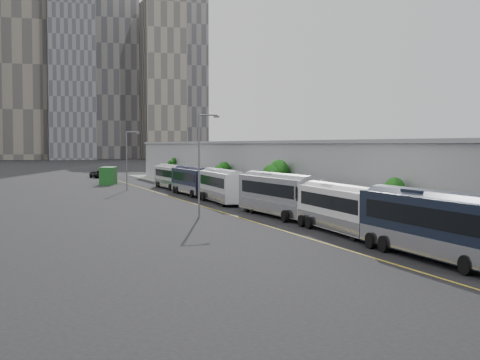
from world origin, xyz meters
name	(u,v)px	position (x,y,z in m)	size (l,w,h in m)	color
sidewalk	(307,206)	(9.00, 55.00, 0.06)	(10.00, 170.00, 0.12)	gray
lane_line	(214,210)	(-1.50, 55.00, 0.01)	(0.12, 160.00, 0.02)	gold
depot	(341,174)	(12.99, 55.00, 3.51)	(12.45, 160.40, 7.20)	gray
skyline	(42,46)	(-2.90, 324.16, 50.85)	(145.00, 64.00, 120.00)	slate
bus_1	(435,231)	(1.60, 19.30, 1.70)	(3.06, 13.82, 4.03)	black
bus_2	(341,213)	(2.17, 32.75, 1.56)	(3.16, 12.75, 3.69)	white
bus_3	(279,198)	(2.28, 46.17, 1.70)	(3.41, 13.91, 4.03)	gray
bus_4	(222,189)	(1.86, 62.90, 1.63)	(3.33, 13.36, 3.87)	silver
bus_5	(192,183)	(1.90, 76.68, 1.60)	(2.89, 12.99, 3.79)	black
bus_6	(171,179)	(2.44, 91.50, 1.53)	(2.78, 12.45, 3.63)	silver
tree_1	(389,195)	(5.70, 31.80, 2.92)	(2.21, 2.21, 4.03)	black
tree_2	(275,173)	(5.43, 55.23, 3.71)	(2.73, 2.73, 5.09)	black
tree_3	(222,171)	(5.77, 76.06, 3.14)	(2.06, 2.06, 4.18)	black
tree_4	(172,165)	(6.28, 107.47, 3.19)	(1.04, 1.04, 3.86)	black
street_lamp_near	(201,158)	(-4.85, 47.72, 5.49)	(2.04, 0.22, 9.57)	#59595E
street_lamp_far	(128,156)	(-4.55, 89.26, 5.01)	(2.04, 0.22, 8.65)	#59595E
shipping_container	(108,176)	(-4.96, 106.42, 1.47)	(2.30, 6.03, 2.93)	#164719
suv	(99,174)	(-3.44, 130.73, 0.74)	(2.45, 5.32, 1.48)	black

